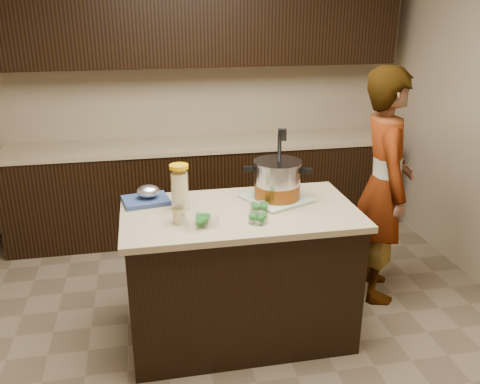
% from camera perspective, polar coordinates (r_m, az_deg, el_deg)
% --- Properties ---
extents(ground_plane, '(4.00, 4.00, 0.00)m').
position_cam_1_polar(ground_plane, '(3.59, -0.00, -15.44)').
color(ground_plane, brown).
rests_on(ground_plane, ground).
extents(room_shell, '(4.04, 4.04, 2.72)m').
position_cam_1_polar(room_shell, '(2.94, -0.00, 12.81)').
color(room_shell, tan).
rests_on(room_shell, ground).
extents(back_cabinets, '(3.60, 0.63, 2.33)m').
position_cam_1_polar(back_cabinets, '(4.77, -4.10, 6.25)').
color(back_cabinets, black).
rests_on(back_cabinets, ground).
extents(island, '(1.46, 0.81, 0.90)m').
position_cam_1_polar(island, '(3.35, -0.00, -9.15)').
color(island, black).
rests_on(island, ground).
extents(dish_towel, '(0.47, 0.47, 0.02)m').
position_cam_1_polar(dish_towel, '(3.31, 4.16, -0.76)').
color(dish_towel, '#5C8257').
rests_on(dish_towel, island).
extents(stock_pot, '(0.43, 0.39, 0.44)m').
position_cam_1_polar(stock_pot, '(3.27, 4.21, 1.10)').
color(stock_pot, '#B7B7BC').
rests_on(stock_pot, dish_towel).
extents(lemonade_pitcher, '(0.14, 0.14, 0.28)m').
position_cam_1_polar(lemonade_pitcher, '(3.15, -6.78, 0.36)').
color(lemonade_pitcher, '#D7C883').
rests_on(lemonade_pitcher, island).
extents(mason_jar, '(0.12, 0.12, 0.14)m').
position_cam_1_polar(mason_jar, '(2.97, -6.85, -2.31)').
color(mason_jar, '#D7C883').
rests_on(mason_jar, island).
extents(broccoli_tub_left, '(0.15, 0.15, 0.05)m').
position_cam_1_polar(broccoli_tub_left, '(3.12, 2.21, -1.80)').
color(broccoli_tub_left, silver).
rests_on(broccoli_tub_left, island).
extents(broccoli_tub_right, '(0.12, 0.12, 0.06)m').
position_cam_1_polar(broccoli_tub_right, '(2.97, 2.04, -2.99)').
color(broccoli_tub_right, silver).
rests_on(broccoli_tub_right, island).
extents(broccoli_tub_rect, '(0.22, 0.19, 0.07)m').
position_cam_1_polar(broccoli_tub_rect, '(2.93, -4.59, -3.26)').
color(broccoli_tub_rect, silver).
rests_on(broccoli_tub_rect, island).
extents(blue_tray, '(0.32, 0.27, 0.11)m').
position_cam_1_polar(blue_tray, '(3.31, -10.42, -0.55)').
color(blue_tray, navy).
rests_on(blue_tray, island).
extents(person, '(0.54, 0.70, 1.72)m').
position_cam_1_polar(person, '(3.82, 15.85, 0.60)').
color(person, gray).
rests_on(person, ground).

